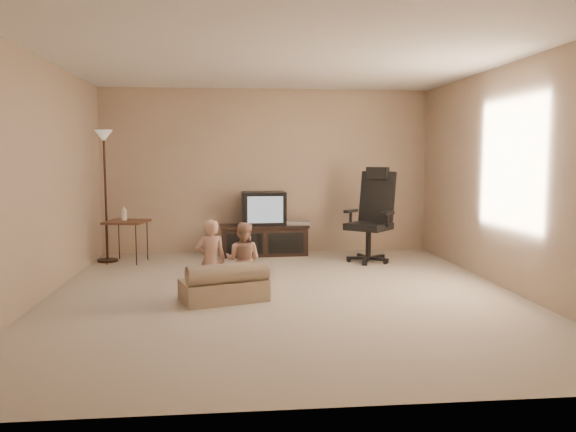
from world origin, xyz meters
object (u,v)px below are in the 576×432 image
(side_table, at_px, (126,222))
(tv_stand, at_px, (264,229))
(child_sofa, at_px, (225,285))
(toddler_left, at_px, (211,260))
(floor_lamp, at_px, (105,166))
(office_chair, at_px, (371,228))
(toddler_right, at_px, (243,260))

(side_table, bearing_deg, tv_stand, 11.54)
(child_sofa, distance_m, toddler_left, 0.29)
(tv_stand, xyz_separation_m, floor_lamp, (-2.24, -0.33, 0.95))
(office_chair, height_order, child_sofa, office_chair)
(tv_stand, distance_m, side_table, 2.00)
(office_chair, xyz_separation_m, toddler_right, (-1.85, -1.89, -0.08))
(child_sofa, xyz_separation_m, toddler_left, (-0.14, 0.06, 0.25))
(floor_lamp, height_order, child_sofa, floor_lamp)
(side_table, height_order, child_sofa, side_table)
(floor_lamp, relative_size, child_sofa, 1.94)
(side_table, height_order, floor_lamp, floor_lamp)
(office_chair, distance_m, child_sofa, 2.91)
(side_table, bearing_deg, toddler_right, -53.88)
(office_chair, relative_size, toddler_left, 1.58)
(tv_stand, distance_m, toddler_right, 2.59)
(side_table, bearing_deg, child_sofa, -59.12)
(child_sofa, bearing_deg, office_chair, 27.00)
(office_chair, distance_m, toddler_left, 2.95)
(floor_lamp, xyz_separation_m, toddler_right, (1.87, -2.24, -0.95))
(office_chair, bearing_deg, floor_lamp, -144.20)
(office_chair, height_order, toddler_right, office_chair)
(tv_stand, relative_size, office_chair, 1.02)
(toddler_left, distance_m, toddler_right, 0.34)
(child_sofa, xyz_separation_m, toddler_right, (0.19, 0.16, 0.23))
(office_chair, bearing_deg, child_sofa, -93.67)
(side_table, xyz_separation_m, toddler_left, (1.25, -2.26, -0.15))
(tv_stand, xyz_separation_m, toddler_right, (-0.37, -2.56, 0.00))
(office_chair, xyz_separation_m, toddler_left, (-2.18, -1.99, -0.06))
(tv_stand, bearing_deg, toddler_left, -107.25)
(tv_stand, relative_size, toddler_right, 1.70)
(side_table, distance_m, toddler_left, 2.59)
(toddler_left, bearing_deg, floor_lamp, -63.07)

